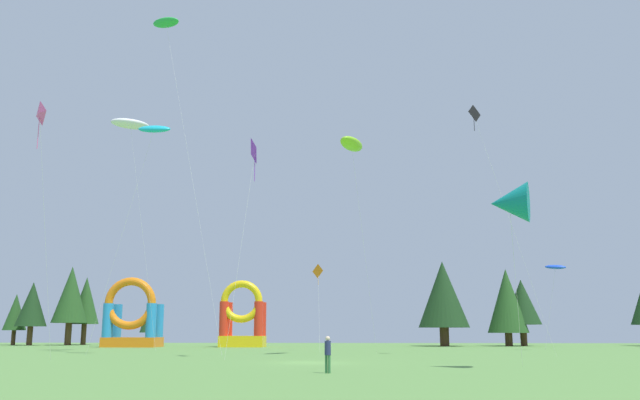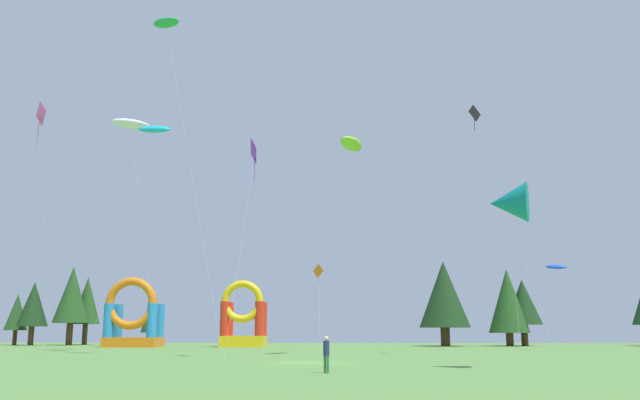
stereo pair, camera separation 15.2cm
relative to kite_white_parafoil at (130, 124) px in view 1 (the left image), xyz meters
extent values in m
plane|color=#5B8C42|center=(17.74, -18.82, -20.22)|extent=(120.00, 120.00, 0.00)
ellipsoid|color=white|center=(0.00, 0.00, 0.01)|extent=(3.70, 3.20, 1.12)
cylinder|color=silver|center=(1.37, 0.97, -10.11)|extent=(2.75, 1.96, 20.23)
pyramid|color=black|center=(29.43, -7.89, -2.20)|extent=(0.98, 0.89, 1.04)
cylinder|color=black|center=(29.48, -7.95, -2.84)|extent=(0.04, 0.04, 1.29)
cylinder|color=silver|center=(31.95, -8.17, -11.21)|extent=(4.96, 0.45, 18.03)
ellipsoid|color=green|center=(4.53, -5.62, 7.09)|extent=(2.99, 2.28, 1.17)
cylinder|color=silver|center=(7.61, -7.21, -6.56)|extent=(6.17, 3.20, 27.32)
ellipsoid|color=blue|center=(38.90, 5.72, -12.65)|extent=(2.00, 1.44, 0.66)
cylinder|color=silver|center=(38.28, 5.99, -16.43)|extent=(1.27, 0.56, 7.57)
ellipsoid|color=#8CD826|center=(20.11, -7.83, -4.36)|extent=(2.54, 3.77, 1.07)
cylinder|color=silver|center=(21.03, -5.38, -12.29)|extent=(1.86, 4.91, 15.86)
pyramid|color=orange|center=(17.05, 2.55, -13.29)|extent=(0.83, 0.73, 0.93)
cylinder|color=orange|center=(17.01, 2.50, -13.87)|extent=(0.04, 0.04, 1.17)
cylinder|color=silver|center=(17.14, 1.13, -16.75)|extent=(0.28, 2.75, 6.94)
cone|color=#0C7F7A|center=(27.89, -24.86, -12.25)|extent=(2.37, 2.48, 2.03)
cylinder|color=silver|center=(28.24, -23.80, -16.23)|extent=(0.71, 2.12, 7.98)
ellipsoid|color=#19B7CC|center=(4.63, -7.74, -2.90)|extent=(2.94, 1.71, 1.13)
cylinder|color=silver|center=(2.26, -7.22, -11.56)|extent=(4.75, 1.06, 17.33)
pyramid|color=purple|center=(13.50, -12.82, -6.22)|extent=(0.95, 1.47, 1.39)
cylinder|color=purple|center=(13.40, -12.85, -7.29)|extent=(0.04, 0.04, 2.08)
cylinder|color=silver|center=(12.78, -14.18, -13.23)|extent=(1.27, 2.68, 13.98)
pyramid|color=#EA599E|center=(1.78, -20.94, -5.98)|extent=(1.01, 0.98, 1.09)
cylinder|color=#EA599E|center=(1.84, -20.88, -7.01)|extent=(0.04, 0.04, 2.08)
cylinder|color=silver|center=(1.77, -18.79, -13.09)|extent=(0.15, 4.20, 14.25)
cylinder|color=#33723F|center=(19.10, -28.34, -19.84)|extent=(0.15, 0.15, 0.76)
cylinder|color=#33723F|center=(18.97, -28.27, -19.84)|extent=(0.15, 0.15, 0.76)
cylinder|color=navy|center=(19.04, -28.30, -19.16)|extent=(0.36, 0.36, 0.60)
sphere|color=beige|center=(19.04, -28.30, -18.76)|extent=(0.20, 0.20, 0.20)
cube|color=yellow|center=(7.94, 17.03, -19.62)|extent=(4.79, 3.54, 1.19)
cylinder|color=red|center=(6.04, 15.75, -17.18)|extent=(0.99, 0.99, 3.69)
cylinder|color=red|center=(9.84, 15.75, -17.18)|extent=(0.99, 0.99, 3.69)
cylinder|color=red|center=(6.04, 18.30, -17.18)|extent=(0.99, 0.99, 3.69)
cylinder|color=red|center=(9.84, 18.30, -17.18)|extent=(0.99, 0.99, 3.69)
torus|color=yellow|center=(7.94, 15.75, -15.34)|extent=(4.60, 0.79, 4.60)
cube|color=orange|center=(-4.01, 16.08, -19.70)|extent=(5.84, 3.92, 1.04)
cylinder|color=#268CD8|center=(-6.39, 14.67, -17.37)|extent=(1.10, 1.10, 3.62)
cylinder|color=#268CD8|center=(-1.64, 14.67, -17.37)|extent=(1.10, 1.10, 3.62)
cylinder|color=#268CD8|center=(-6.39, 17.50, -17.37)|extent=(1.10, 1.10, 3.62)
cylinder|color=#268CD8|center=(-1.64, 17.50, -17.37)|extent=(1.10, 1.10, 3.62)
torus|color=orange|center=(-4.01, 14.67, -15.56)|extent=(5.62, 0.88, 5.62)
cylinder|color=#4C331E|center=(-22.09, 25.41, -19.32)|extent=(0.51, 0.51, 1.80)
cone|color=#234C1E|center=(-22.09, 25.41, -16.18)|extent=(2.82, 2.82, 4.49)
cylinder|color=#4C331E|center=(-19.20, 23.66, -19.09)|extent=(0.67, 0.67, 2.26)
cone|color=#193819|center=(-19.20, 23.66, -15.27)|extent=(3.70, 3.70, 5.37)
cylinder|color=#4C331E|center=(-14.91, 24.76, -18.88)|extent=(0.77, 0.77, 2.69)
cone|color=#234C1E|center=(-14.91, 24.76, -14.06)|extent=(4.29, 4.29, 6.94)
cylinder|color=#4C331E|center=(-13.88, 27.01, -18.93)|extent=(0.63, 0.63, 2.57)
cone|color=#234C1E|center=(-13.88, 27.01, -14.70)|extent=(3.49, 3.49, 5.89)
cylinder|color=#4C331E|center=(-4.75, 24.45, -19.46)|extent=(0.42, 0.42, 1.53)
cone|color=#1E4221|center=(-4.75, 24.45, -16.65)|extent=(2.33, 2.33, 4.07)
cylinder|color=#4C331E|center=(30.57, 22.00, -19.17)|extent=(1.06, 1.06, 2.11)
cone|color=#193819|center=(30.57, 22.00, -14.28)|extent=(5.89, 5.89, 7.66)
cylinder|color=#4C331E|center=(38.05, 22.72, -19.47)|extent=(0.84, 0.84, 1.50)
cone|color=#234C1E|center=(38.05, 22.72, -15.01)|extent=(4.68, 4.68, 7.42)
cylinder|color=#4C331E|center=(39.98, 23.65, -18.99)|extent=(0.78, 0.78, 2.46)
cone|color=#193819|center=(39.98, 23.65, -15.14)|extent=(4.36, 4.36, 5.24)
camera|label=1|loc=(20.19, -57.95, -18.41)|focal=37.91mm
camera|label=2|loc=(20.34, -57.94, -18.41)|focal=37.91mm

